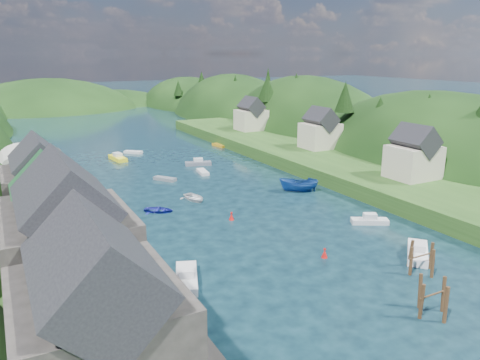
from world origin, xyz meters
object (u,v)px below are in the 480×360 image
piling_cluster_far (421,261)px  channel_buoy_near (325,253)px  channel_buoy_far (231,216)px  piling_cluster_near (432,301)px

piling_cluster_far → channel_buoy_near: bearing=131.8°
channel_buoy_near → channel_buoy_far: same height
piling_cluster_far → channel_buoy_far: piling_cluster_far is taller
piling_cluster_near → piling_cluster_far: piling_cluster_near is taller
piling_cluster_far → channel_buoy_far: size_ratio=3.14×
piling_cluster_near → piling_cluster_far: 8.21m
piling_cluster_far → channel_buoy_far: bearing=113.9°
piling_cluster_near → piling_cluster_far: size_ratio=1.07×
piling_cluster_far → channel_buoy_near: (-6.37, 7.11, -0.68)m
piling_cluster_near → channel_buoy_near: 13.25m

